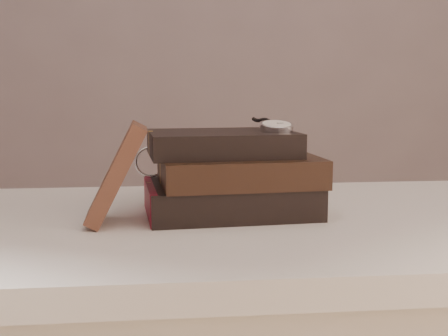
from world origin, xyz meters
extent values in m
cube|color=silver|center=(0.00, 0.35, 0.73)|extent=(1.00, 0.60, 0.04)
cube|color=white|center=(0.00, 0.35, 0.67)|extent=(0.88, 0.49, 0.08)
cube|color=black|center=(-0.02, 0.38, 0.78)|extent=(0.28, 0.20, 0.05)
cube|color=beige|center=(-0.01, 0.38, 0.78)|extent=(0.27, 0.19, 0.04)
cube|color=gold|center=(-0.15, 0.40, 0.78)|extent=(0.01, 0.01, 0.05)
cube|color=maroon|center=(-0.15, 0.37, 0.78)|extent=(0.02, 0.17, 0.05)
cube|color=black|center=(0.00, 0.37, 0.82)|extent=(0.26, 0.19, 0.04)
cube|color=beige|center=(0.00, 0.37, 0.82)|extent=(0.25, 0.18, 0.03)
cube|color=gold|center=(-0.13, 0.39, 0.82)|extent=(0.01, 0.01, 0.05)
cube|color=black|center=(-0.03, 0.39, 0.86)|extent=(0.25, 0.18, 0.04)
cube|color=beige|center=(-0.03, 0.39, 0.86)|extent=(0.24, 0.17, 0.03)
cube|color=gold|center=(-0.14, 0.40, 0.86)|extent=(0.01, 0.01, 0.04)
cube|color=#3E2117|center=(-0.19, 0.33, 0.83)|extent=(0.10, 0.10, 0.15)
cylinder|color=silver|center=(0.06, 0.37, 0.89)|extent=(0.06, 0.06, 0.02)
cylinder|color=white|center=(0.06, 0.37, 0.90)|extent=(0.05, 0.05, 0.01)
torus|color=silver|center=(0.06, 0.37, 0.90)|extent=(0.06, 0.06, 0.01)
cylinder|color=silver|center=(0.05, 0.40, 0.89)|extent=(0.01, 0.01, 0.01)
cube|color=black|center=(0.06, 0.37, 0.90)|extent=(0.00, 0.02, 0.00)
cube|color=black|center=(0.06, 0.37, 0.90)|extent=(0.01, 0.00, 0.00)
sphere|color=black|center=(0.05, 0.41, 0.90)|extent=(0.01, 0.01, 0.01)
sphere|color=black|center=(0.05, 0.42, 0.90)|extent=(0.01, 0.01, 0.01)
sphere|color=black|center=(0.05, 0.43, 0.90)|extent=(0.01, 0.01, 0.01)
sphere|color=black|center=(0.05, 0.44, 0.90)|extent=(0.01, 0.01, 0.01)
sphere|color=black|center=(0.05, 0.45, 0.90)|extent=(0.01, 0.01, 0.01)
sphere|color=black|center=(0.05, 0.46, 0.90)|extent=(0.01, 0.01, 0.01)
sphere|color=black|center=(0.04, 0.46, 0.90)|extent=(0.01, 0.01, 0.01)
sphere|color=black|center=(0.04, 0.47, 0.90)|extent=(0.01, 0.01, 0.01)
sphere|color=black|center=(0.04, 0.48, 0.90)|extent=(0.01, 0.01, 0.01)
sphere|color=black|center=(0.04, 0.49, 0.90)|extent=(0.01, 0.01, 0.01)
torus|color=silver|center=(-0.15, 0.45, 0.83)|extent=(0.05, 0.02, 0.05)
torus|color=silver|center=(-0.09, 0.46, 0.83)|extent=(0.05, 0.02, 0.05)
cylinder|color=silver|center=(-0.12, 0.45, 0.83)|extent=(0.02, 0.00, 0.00)
cylinder|color=silver|center=(-0.18, 0.51, 0.82)|extent=(0.01, 0.12, 0.03)
cylinder|color=silver|center=(-0.07, 0.52, 0.82)|extent=(0.01, 0.12, 0.03)
camera|label=1|loc=(-0.12, -0.55, 0.96)|focal=47.05mm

